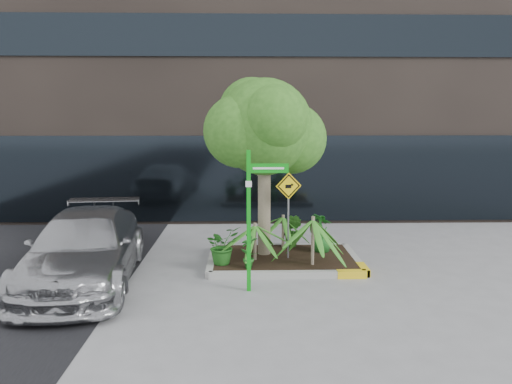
{
  "coord_description": "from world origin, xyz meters",
  "views": [
    {
      "loc": [
        -0.71,
        -10.51,
        3.21
      ],
      "look_at": [
        -0.42,
        0.2,
        1.63
      ],
      "focal_mm": 35.0,
      "sensor_mm": 36.0,
      "label": 1
    }
  ],
  "objects_px": {
    "cattle_sign": "(288,201)",
    "parked_car": "(85,248)",
    "tree": "(264,127)",
    "street_sign_post": "(251,205)"
  },
  "relations": [
    {
      "from": "parked_car",
      "to": "cattle_sign",
      "type": "relative_size",
      "value": 2.5
    },
    {
      "from": "cattle_sign",
      "to": "parked_car",
      "type": "bearing_deg",
      "value": -178.62
    },
    {
      "from": "parked_car",
      "to": "cattle_sign",
      "type": "distance_m",
      "value": 4.3
    },
    {
      "from": "street_sign_post",
      "to": "cattle_sign",
      "type": "relative_size",
      "value": 1.39
    },
    {
      "from": "cattle_sign",
      "to": "street_sign_post",
      "type": "bearing_deg",
      "value": -131.01
    },
    {
      "from": "parked_car",
      "to": "street_sign_post",
      "type": "distance_m",
      "value": 3.43
    },
    {
      "from": "tree",
      "to": "parked_car",
      "type": "bearing_deg",
      "value": -157.31
    },
    {
      "from": "parked_car",
      "to": "street_sign_post",
      "type": "xyz_separation_m",
      "value": [
        3.25,
        -0.52,
        0.94
      ]
    },
    {
      "from": "tree",
      "to": "cattle_sign",
      "type": "relative_size",
      "value": 2.17
    },
    {
      "from": "tree",
      "to": "cattle_sign",
      "type": "xyz_separation_m",
      "value": [
        0.52,
        -0.38,
        -1.58
      ]
    }
  ]
}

